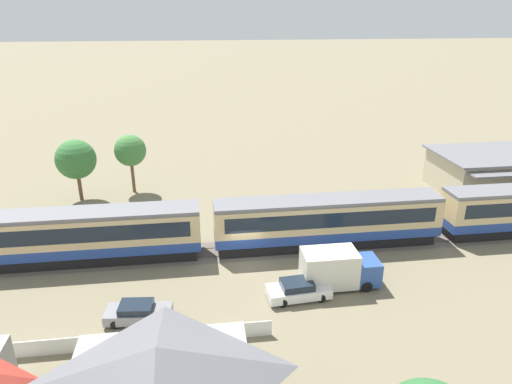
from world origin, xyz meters
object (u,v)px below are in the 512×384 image
(passenger_train, at_px, (331,219))
(parked_car_grey, at_px, (138,313))
(parked_car_white, at_px, (298,290))
(yard_tree_1, at_px, (130,151))
(yard_tree_2, at_px, (76,159))
(station_building, at_px, (488,172))
(delivery_truck_blue, at_px, (337,269))

(passenger_train, bearing_deg, parked_car_grey, -151.09)
(passenger_train, distance_m, parked_car_white, 8.48)
(passenger_train, relative_size, yard_tree_1, 9.24)
(parked_car_grey, xyz_separation_m, yard_tree_2, (-7.93, 21.20, 3.78))
(parked_car_white, xyz_separation_m, yard_tree_1, (-13.27, 21.76, 3.99))
(station_building, height_order, parked_car_white, station_building)
(delivery_truck_blue, bearing_deg, parked_car_white, -159.75)
(station_building, xyz_separation_m, parked_car_grey, (-35.11, -17.97, -1.55))
(parked_car_white, height_order, yard_tree_1, yard_tree_1)
(parked_car_grey, distance_m, yard_tree_2, 22.95)
(parked_car_grey, distance_m, yard_tree_1, 23.32)
(station_building, distance_m, parked_car_grey, 39.47)
(yard_tree_1, bearing_deg, parked_car_grey, -83.12)
(yard_tree_2, bearing_deg, yard_tree_1, 17.23)
(passenger_train, xyz_separation_m, parked_car_white, (-4.28, -7.12, -1.71))
(station_building, xyz_separation_m, yard_tree_2, (-43.04, 3.23, 2.23))
(passenger_train, xyz_separation_m, yard_tree_2, (-22.72, 13.03, 2.04))
(passenger_train, bearing_deg, yard_tree_1, 140.16)
(yard_tree_1, bearing_deg, delivery_truck_blue, -51.68)
(delivery_truck_blue, bearing_deg, station_building, 36.24)
(parked_car_white, distance_m, yard_tree_2, 27.57)
(passenger_train, distance_m, yard_tree_1, 22.97)
(station_building, bearing_deg, yard_tree_1, 172.72)
(yard_tree_2, bearing_deg, passenger_train, -29.84)
(parked_car_grey, distance_m, delivery_truck_blue, 13.75)
(passenger_train, relative_size, station_building, 5.16)
(parked_car_grey, height_order, delivery_truck_blue, delivery_truck_blue)
(station_building, relative_size, delivery_truck_blue, 2.06)
(delivery_truck_blue, relative_size, yard_tree_1, 0.87)
(parked_car_white, xyz_separation_m, delivery_truck_blue, (3.04, 1.12, 0.75))
(station_building, bearing_deg, passenger_train, -154.25)
(yard_tree_2, bearing_deg, parked_car_grey, -69.50)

